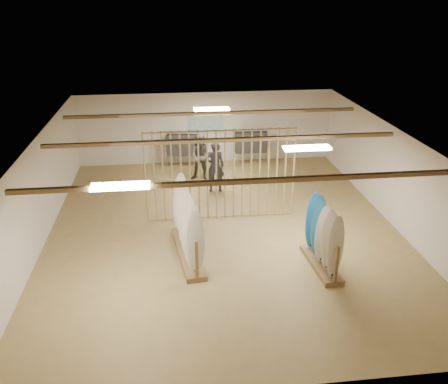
{
  "coord_description": "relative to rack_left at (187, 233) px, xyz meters",
  "views": [
    {
      "loc": [
        -1.46,
        -12.13,
        6.45
      ],
      "look_at": [
        0.0,
        0.0,
        1.2
      ],
      "focal_mm": 38.0,
      "sensor_mm": 36.0,
      "label": 1
    }
  ],
  "objects": [
    {
      "name": "ceiling",
      "position": [
        1.11,
        1.28,
        2.16
      ],
      "size": [
        12.0,
        12.0,
        0.0
      ],
      "primitive_type": "plane",
      "rotation": [
        3.14,
        0.0,
        0.0
      ],
      "color": "gray",
      "rests_on": "ground"
    },
    {
      "name": "clothing_rack_a",
      "position": [
        0.16,
        6.68,
        0.28
      ],
      "size": [
        1.32,
        0.45,
        1.42
      ],
      "rotation": [
        0.0,
        0.0,
        -0.1
      ],
      "color": "silver",
      "rests_on": "floor"
    },
    {
      "name": "wall_front",
      "position": [
        1.11,
        -4.72,
        0.76
      ],
      "size": [
        12.0,
        0.0,
        12.0
      ],
      "primitive_type": "plane",
      "rotation": [
        -1.57,
        0.0,
        0.0
      ],
      "color": "silver",
      "rests_on": "ground"
    },
    {
      "name": "shopper_a",
      "position": [
        1.15,
        4.21,
        0.37
      ],
      "size": [
        0.74,
        0.51,
        2.01
      ],
      "primitive_type": "imported",
      "rotation": [
        0.0,
        0.0,
        3.13
      ],
      "color": "#242229",
      "rests_on": "floor"
    },
    {
      "name": "wall_left",
      "position": [
        -3.89,
        1.28,
        0.76
      ],
      "size": [
        0.0,
        12.0,
        12.0
      ],
      "primitive_type": "plane",
      "rotation": [
        1.57,
        0.0,
        1.57
      ],
      "color": "silver",
      "rests_on": "ground"
    },
    {
      "name": "wall_back",
      "position": [
        1.11,
        7.28,
        0.76
      ],
      "size": [
        12.0,
        0.0,
        12.0
      ],
      "primitive_type": "plane",
      "rotation": [
        1.57,
        0.0,
        0.0
      ],
      "color": "silver",
      "rests_on": "ground"
    },
    {
      "name": "floor",
      "position": [
        1.11,
        1.28,
        -0.64
      ],
      "size": [
        12.0,
        12.0,
        0.0
      ],
      "primitive_type": "plane",
      "color": "#A58850",
      "rests_on": "ground"
    },
    {
      "name": "rack_right",
      "position": [
        3.3,
        -0.95,
        -0.04
      ],
      "size": [
        0.6,
        1.89,
        1.77
      ],
      "rotation": [
        0.0,
        0.0,
        0.06
      ],
      "color": "olive",
      "rests_on": "floor"
    },
    {
      "name": "poster",
      "position": [
        1.11,
        7.26,
        0.96
      ],
      "size": [
        1.4,
        0.03,
        0.9
      ],
      "primitive_type": "cube",
      "color": "#359BBA",
      "rests_on": "ground"
    },
    {
      "name": "ceiling_slats",
      "position": [
        1.11,
        1.28,
        2.08
      ],
      "size": [
        9.5,
        6.12,
        0.1
      ],
      "primitive_type": "cube",
      "color": "olive",
      "rests_on": "ground"
    },
    {
      "name": "wall_right",
      "position": [
        6.11,
        1.28,
        0.76
      ],
      "size": [
        0.0,
        12.0,
        12.0
      ],
      "primitive_type": "plane",
      "rotation": [
        1.57,
        0.0,
        -1.57
      ],
      "color": "silver",
      "rests_on": "ground"
    },
    {
      "name": "shopper_b",
      "position": [
        0.77,
        5.28,
        0.36
      ],
      "size": [
        1.12,
        0.97,
        2.0
      ],
      "primitive_type": "imported",
      "rotation": [
        0.0,
        0.0,
        -0.26
      ],
      "color": "#3A342D",
      "rests_on": "floor"
    },
    {
      "name": "rack_left",
      "position": [
        0.0,
        0.0,
        0.0
      ],
      "size": [
        0.82,
        2.7,
        1.86
      ],
      "rotation": [
        0.0,
        0.0,
        0.12
      ],
      "color": "olive",
      "rests_on": "floor"
    },
    {
      "name": "light_panels",
      "position": [
        1.11,
        1.28,
        2.1
      ],
      "size": [
        1.2,
        0.35,
        0.06
      ],
      "primitive_type": "cube",
      "color": "white",
      "rests_on": "ground"
    },
    {
      "name": "clothing_rack_b",
      "position": [
        2.82,
        6.68,
        0.29
      ],
      "size": [
        1.33,
        0.38,
        1.43
      ],
      "rotation": [
        0.0,
        0.0,
        -0.04
      ],
      "color": "silver",
      "rests_on": "floor"
    },
    {
      "name": "bamboo_partition",
      "position": [
        1.11,
        2.08,
        0.76
      ],
      "size": [
        4.45,
        0.05,
        2.78
      ],
      "color": "#A78C51",
      "rests_on": "ground"
    }
  ]
}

